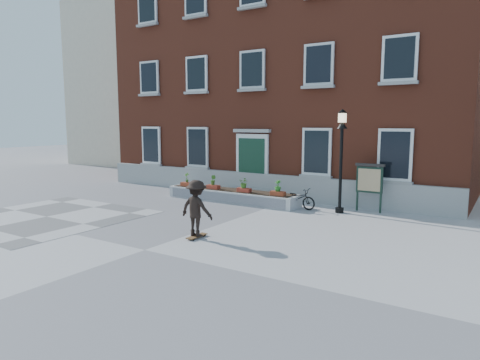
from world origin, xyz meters
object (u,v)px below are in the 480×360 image
Objects in this scene: bicycle at (297,198)px; skateboarder at (196,208)px; notice_board at (369,179)px; lamp_post at (341,146)px.

skateboarder reaches higher than bicycle.
notice_board is at bearing 63.92° from skateboarder.
lamp_post is 2.24× the size of skateboarder.
lamp_post reaches higher than bicycle.
skateboarder is at bearing -116.08° from notice_board.
bicycle is 0.91× the size of skateboarder.
notice_board reaches higher than bicycle.
notice_board is (0.88, 0.76, -1.28)m from lamp_post.
notice_board reaches higher than skateboarder.
skateboarder is (-3.22, -6.57, -0.35)m from notice_board.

